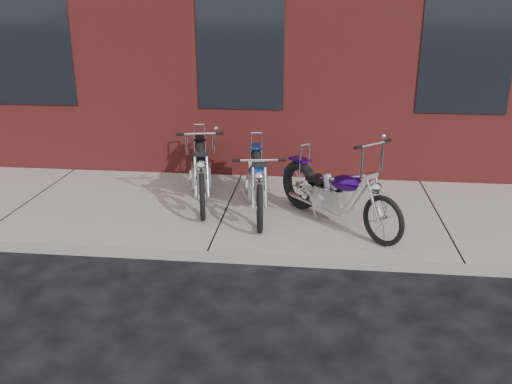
# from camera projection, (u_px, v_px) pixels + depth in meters

# --- Properties ---
(ground) EXTENTS (120.00, 120.00, 0.00)m
(ground) POSITION_uv_depth(u_px,v_px,m) (208.00, 262.00, 6.55)
(ground) COLOR black
(ground) RESTS_ON ground
(sidewalk) EXTENTS (22.00, 3.00, 0.15)m
(sidewalk) POSITION_uv_depth(u_px,v_px,m) (227.00, 211.00, 7.93)
(sidewalk) COLOR slate
(sidewalk) RESTS_ON ground
(chopper_purple) EXTENTS (1.58, 1.71, 1.25)m
(chopper_purple) POSITION_uv_depth(u_px,v_px,m) (335.00, 196.00, 7.17)
(chopper_purple) COLOR black
(chopper_purple) RESTS_ON sidewalk
(chopper_blue) EXTENTS (0.57, 2.22, 0.97)m
(chopper_blue) POSITION_uv_depth(u_px,v_px,m) (258.00, 182.00, 7.71)
(chopper_blue) COLOR black
(chopper_blue) RESTS_ON sidewalk
(chopper_third) EXTENTS (0.72, 2.26, 1.16)m
(chopper_third) POSITION_uv_depth(u_px,v_px,m) (201.00, 172.00, 8.11)
(chopper_third) COLOR black
(chopper_third) RESTS_ON sidewalk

